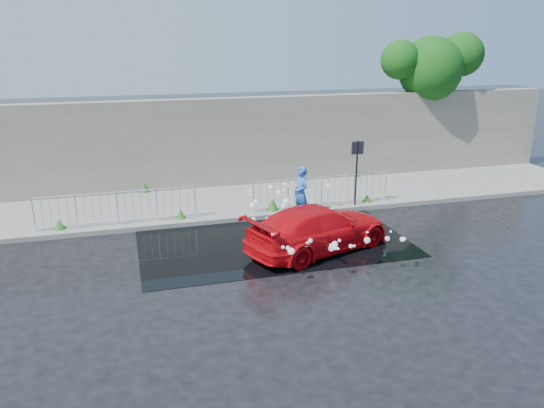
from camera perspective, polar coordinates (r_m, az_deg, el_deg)
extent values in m
plane|color=black|center=(15.25, -0.79, -5.42)|extent=(90.00, 90.00, 0.00)
cube|color=slate|center=(19.81, -4.56, 0.26)|extent=(30.00, 4.00, 0.15)
cube|color=slate|center=(17.94, -3.29, -1.56)|extent=(30.00, 0.25, 0.16)
cube|color=#696458|center=(21.46, -5.86, 6.61)|extent=(30.00, 0.60, 3.50)
cube|color=black|center=(16.26, -0.01, -3.88)|extent=(8.00, 5.00, 0.01)
cylinder|color=black|center=(19.00, 9.05, 3.02)|extent=(0.06, 0.06, 2.50)
cube|color=black|center=(18.78, 9.19, 5.98)|extent=(0.45, 0.04, 0.45)
cylinder|color=#332114|center=(25.91, 16.28, 9.24)|extent=(0.36, 0.36, 5.00)
sphere|color=#0E390D|center=(24.77, 16.69, 13.75)|extent=(2.80, 2.80, 2.80)
sphere|color=#0E390D|center=(25.57, 19.75, 14.92)|extent=(1.92, 1.92, 1.92)
sphere|color=#0E390D|center=(23.99, 13.63, 14.84)|extent=(1.67, 1.67, 1.67)
cylinder|color=silver|center=(17.94, -24.29, -1.07)|extent=(0.05, 0.05, 1.10)
cylinder|color=silver|center=(17.84, -8.28, 0.26)|extent=(0.05, 0.05, 1.10)
cylinder|color=silver|center=(17.57, -16.45, 1.20)|extent=(5.00, 0.04, 0.04)
cylinder|color=silver|center=(17.85, -16.19, -1.72)|extent=(5.00, 0.04, 0.04)
cylinder|color=silver|center=(18.18, -2.03, 0.77)|extent=(0.05, 0.05, 1.10)
cylinder|color=silver|center=(19.92, 12.08, 1.89)|extent=(0.05, 0.05, 1.10)
cylinder|color=silver|center=(18.77, 5.39, 2.89)|extent=(5.00, 0.04, 0.04)
cylinder|color=silver|center=(19.03, 5.31, 0.13)|extent=(5.00, 0.04, 0.04)
cone|color=#144D19|center=(18.01, -21.92, -2.05)|extent=(0.40, 0.40, 0.30)
cone|color=#144D19|center=(17.95, -9.83, -1.02)|extent=(0.36, 0.36, 0.32)
cone|color=#144D19|center=(18.50, 0.05, -0.03)|extent=(0.44, 0.44, 0.42)
cone|color=#144D19|center=(19.77, 10.13, 0.64)|extent=(0.38, 0.38, 0.27)
cone|color=#144D19|center=(21.23, -13.58, 1.73)|extent=(0.42, 0.42, 0.37)
cone|color=#144D19|center=(23.31, 9.09, 3.34)|extent=(0.34, 0.34, 0.31)
sphere|color=white|center=(18.05, 1.28, 1.49)|extent=(0.12, 0.12, 0.12)
sphere|color=white|center=(17.07, 1.41, 0.28)|extent=(0.17, 0.17, 0.17)
sphere|color=white|center=(16.37, -0.60, -1.53)|extent=(0.07, 0.07, 0.07)
sphere|color=white|center=(18.32, 5.01, 1.77)|extent=(0.09, 0.09, 0.09)
sphere|color=white|center=(17.11, 3.63, -0.76)|extent=(0.16, 0.16, 0.16)
sphere|color=white|center=(17.19, 8.98, -1.80)|extent=(0.09, 0.09, 0.09)
sphere|color=white|center=(17.01, 9.24, -2.51)|extent=(0.15, 0.15, 0.15)
sphere|color=white|center=(16.47, -1.50, -2.06)|extent=(0.08, 0.08, 0.08)
sphere|color=white|center=(17.74, 0.66, 1.27)|extent=(0.17, 0.17, 0.17)
sphere|color=white|center=(16.52, 4.24, -2.94)|extent=(0.10, 0.10, 0.10)
sphere|color=white|center=(16.94, 3.77, -1.21)|extent=(0.17, 0.17, 0.17)
sphere|color=white|center=(17.74, -2.28, 1.37)|extent=(0.08, 0.08, 0.08)
sphere|color=white|center=(16.46, -2.00, -1.64)|extent=(0.14, 0.14, 0.14)
sphere|color=white|center=(17.67, -2.27, 1.01)|extent=(0.07, 0.07, 0.07)
sphere|color=white|center=(16.70, -2.15, -1.01)|extent=(0.07, 0.07, 0.07)
sphere|color=white|center=(17.76, 7.67, 0.67)|extent=(0.06, 0.06, 0.06)
sphere|color=white|center=(18.24, 1.32, 2.12)|extent=(0.11, 0.11, 0.11)
sphere|color=white|center=(16.93, -1.78, 0.25)|extent=(0.15, 0.15, 0.15)
sphere|color=white|center=(17.38, 1.57, 0.38)|extent=(0.17, 0.17, 0.17)
sphere|color=white|center=(17.11, 3.45, -0.95)|extent=(0.12, 0.12, 0.12)
sphere|color=white|center=(17.98, 3.83, 1.15)|extent=(0.06, 0.06, 0.06)
sphere|color=white|center=(18.59, 6.08, 1.98)|extent=(0.16, 0.16, 0.16)
sphere|color=white|center=(17.88, -0.19, 1.79)|extent=(0.15, 0.15, 0.15)
sphere|color=white|center=(17.05, 1.22, -0.22)|extent=(0.16, 0.16, 0.16)
sphere|color=white|center=(16.51, 2.23, -2.45)|extent=(0.08, 0.08, 0.08)
sphere|color=white|center=(16.99, -2.15, -0.15)|extent=(0.17, 0.17, 0.17)
sphere|color=white|center=(17.11, 3.40, -0.40)|extent=(0.18, 0.18, 0.18)
sphere|color=white|center=(16.49, 0.77, -1.12)|extent=(0.15, 0.15, 0.15)
sphere|color=white|center=(18.37, 3.86, 1.53)|extent=(0.10, 0.10, 0.10)
sphere|color=white|center=(16.75, 2.95, -1.77)|extent=(0.17, 0.17, 0.17)
sphere|color=white|center=(16.42, 2.28, -2.85)|extent=(0.08, 0.08, 0.08)
sphere|color=white|center=(16.41, 5.07, -2.99)|extent=(0.14, 0.14, 0.14)
sphere|color=white|center=(16.54, 3.72, -2.05)|extent=(0.07, 0.07, 0.07)
sphere|color=white|center=(16.57, 4.36, -2.43)|extent=(0.18, 0.18, 0.18)
sphere|color=white|center=(18.28, 1.82, 1.97)|extent=(0.07, 0.07, 0.07)
sphere|color=white|center=(17.26, 5.90, -0.76)|extent=(0.13, 0.13, 0.13)
sphere|color=white|center=(16.93, 6.76, -1.80)|extent=(0.17, 0.17, 0.17)
sphere|color=white|center=(16.89, 0.70, -1.03)|extent=(0.14, 0.14, 0.14)
sphere|color=white|center=(18.16, 4.20, 1.85)|extent=(0.13, 0.13, 0.13)
sphere|color=white|center=(14.21, 7.12, -4.79)|extent=(0.07, 0.07, 0.07)
sphere|color=white|center=(14.29, 10.20, -3.85)|extent=(0.17, 0.17, 0.17)
sphere|color=white|center=(14.24, 0.03, -5.94)|extent=(0.12, 0.12, 0.12)
sphere|color=white|center=(14.16, 13.84, -3.71)|extent=(0.13, 0.13, 0.13)
sphere|color=white|center=(14.09, 1.09, -6.29)|extent=(0.07, 0.07, 0.07)
sphere|color=white|center=(13.40, 8.47, -4.51)|extent=(0.10, 0.10, 0.10)
sphere|color=white|center=(13.57, 1.72, -4.75)|extent=(0.11, 0.11, 0.11)
sphere|color=white|center=(14.50, 6.63, -4.46)|extent=(0.12, 0.12, 0.12)
sphere|color=white|center=(14.32, 3.18, -5.99)|extent=(0.08, 0.08, 0.08)
sphere|color=white|center=(13.27, 1.18, -4.67)|extent=(0.08, 0.08, 0.08)
sphere|color=white|center=(14.41, 6.68, -4.57)|extent=(0.08, 0.08, 0.08)
sphere|color=white|center=(14.07, 12.31, -3.66)|extent=(0.13, 0.13, 0.13)
sphere|color=white|center=(14.68, 8.84, -4.47)|extent=(0.07, 0.07, 0.07)
sphere|color=white|center=(14.48, 12.66, -2.90)|extent=(0.07, 0.07, 0.07)
sphere|color=white|center=(14.03, 7.27, -3.92)|extent=(0.09, 0.09, 0.09)
sphere|color=white|center=(13.13, 2.06, -5.09)|extent=(0.17, 0.17, 0.17)
sphere|color=white|center=(13.50, 4.15, -3.95)|extent=(0.12, 0.12, 0.12)
sphere|color=white|center=(13.57, 6.33, -4.42)|extent=(0.08, 0.08, 0.08)
sphere|color=white|center=(13.44, 6.76, -4.32)|extent=(0.16, 0.16, 0.16)
sphere|color=white|center=(14.69, 6.37, -4.78)|extent=(0.16, 0.16, 0.16)
sphere|color=white|center=(14.41, 14.03, -3.68)|extent=(0.10, 0.10, 0.10)
sphere|color=white|center=(14.15, 3.73, -4.31)|extent=(0.17, 0.17, 0.17)
sphere|color=white|center=(14.29, 6.77, -4.66)|extent=(0.15, 0.15, 0.15)
imported|color=red|center=(15.39, 5.03, -2.62)|extent=(4.91, 3.31, 1.32)
imported|color=blue|center=(17.91, 3.14, 1.20)|extent=(0.56, 0.74, 1.82)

